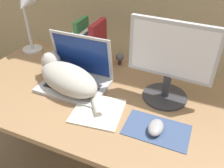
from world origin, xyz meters
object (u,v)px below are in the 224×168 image
object	(u,v)px
computer_mouse	(156,127)
external_monitor	(170,61)
book_row	(90,44)
webcam	(120,58)
laptop	(76,76)
desk_lamp	(26,14)
cat	(66,77)
notepad	(98,111)

from	to	relation	value
computer_mouse	external_monitor	bearing A→B (deg)	93.85
external_monitor	book_row	distance (m)	0.55
webcam	external_monitor	bearing A→B (deg)	-33.24
laptop	desk_lamp	bearing A→B (deg)	155.52
book_row	webcam	size ratio (longest dim) A/B	3.48
laptop	computer_mouse	world-z (taller)	laptop
computer_mouse	book_row	xyz separation A→B (m)	(-0.52, 0.43, 0.09)
laptop	desk_lamp	distance (m)	0.52
laptop	external_monitor	world-z (taller)	external_monitor
external_monitor	computer_mouse	xyz separation A→B (m)	(0.02, -0.24, -0.18)
external_monitor	computer_mouse	world-z (taller)	external_monitor
cat	external_monitor	distance (m)	0.51
cat	external_monitor	bearing A→B (deg)	14.20
book_row	webcam	distance (m)	0.20
cat	webcam	world-z (taller)	cat
computer_mouse	notepad	size ratio (longest dim) A/B	0.41
computer_mouse	notepad	world-z (taller)	computer_mouse
notepad	book_row	bearing A→B (deg)	121.28
computer_mouse	laptop	bearing A→B (deg)	160.12
external_monitor	webcam	world-z (taller)	external_monitor
book_row	notepad	size ratio (longest dim) A/B	1.06
laptop	webcam	bearing A→B (deg)	65.04
laptop	webcam	distance (m)	0.31
webcam	cat	bearing A→B (deg)	-115.37
cat	notepad	xyz separation A→B (m)	(0.23, -0.10, -0.07)
cat	computer_mouse	bearing A→B (deg)	-13.51
external_monitor	desk_lamp	distance (m)	0.90
book_row	laptop	bearing A→B (deg)	-78.62
desk_lamp	webcam	bearing A→B (deg)	8.40
external_monitor	notepad	bearing A→B (deg)	-138.71
computer_mouse	notepad	bearing A→B (deg)	176.49
notepad	desk_lamp	bearing A→B (deg)	150.99
computer_mouse	webcam	xyz separation A→B (m)	(-0.34, 0.45, 0.02)
desk_lamp	laptop	bearing A→B (deg)	-24.48
laptop	cat	size ratio (longest dim) A/B	0.76
laptop	book_row	distance (m)	0.27
external_monitor	computer_mouse	size ratio (longest dim) A/B	3.94
laptop	book_row	xyz separation A→B (m)	(-0.05, 0.26, 0.06)
cat	book_row	bearing A→B (deg)	94.73
external_monitor	desk_lamp	xyz separation A→B (m)	(-0.89, 0.13, 0.06)
book_row	external_monitor	bearing A→B (deg)	-20.44
computer_mouse	book_row	distance (m)	0.68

